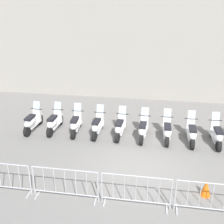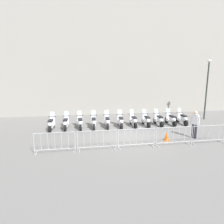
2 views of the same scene
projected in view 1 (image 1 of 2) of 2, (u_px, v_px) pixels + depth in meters
ground_plane at (139, 169)px, 9.84m from camera, size 120.00×120.00×0.00m
motorcycle_0 at (32, 122)px, 12.46m from camera, size 0.56×1.72×1.24m
motorcycle_1 at (54, 122)px, 12.40m from camera, size 0.56×1.72×1.24m
motorcycle_2 at (76, 124)px, 12.24m from camera, size 0.59×1.72×1.24m
motorcycle_3 at (97, 126)px, 12.07m from camera, size 0.56×1.72×1.24m
motorcycle_4 at (120, 127)px, 11.93m from camera, size 0.56×1.72×1.24m
motorcycle_5 at (143, 129)px, 11.75m from camera, size 0.56×1.72×1.24m
motorcycle_6 at (167, 131)px, 11.62m from camera, size 0.56×1.73×1.24m
motorcycle_7 at (191, 133)px, 11.43m from camera, size 0.56×1.73×1.24m
motorcycle_8 at (217, 135)px, 11.28m from camera, size 0.56×1.73×1.24m
barrier_segment_0 at (0, 177)px, 8.51m from camera, size 2.04×0.54×1.07m
barrier_segment_1 at (65, 184)px, 8.20m from camera, size 2.04×0.54×1.07m
barrier_segment_2 at (136, 191)px, 7.90m from camera, size 2.04×0.54×1.07m
barrier_segment_3 at (212, 199)px, 7.59m from camera, size 2.04×0.54×1.07m
traffic_cone at (206, 188)px, 8.42m from camera, size 0.32×0.32×0.55m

